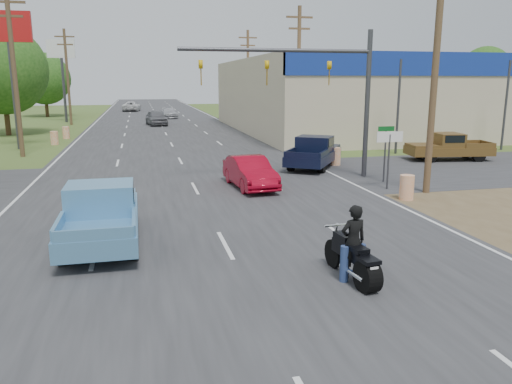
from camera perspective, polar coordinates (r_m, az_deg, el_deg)
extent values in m
cube|color=#2D2D30|center=(45.83, -10.25, 6.56)|extent=(15.00, 180.00, 0.02)
cube|color=#2D2D30|center=(24.09, -7.50, 1.37)|extent=(120.00, 10.00, 0.02)
cube|color=brown|center=(20.92, 26.64, -1.59)|extent=(8.00, 18.00, 0.01)
cube|color=#B7A88C|center=(56.98, 24.29, 10.12)|extent=(50.00, 28.00, 6.60)
cylinder|color=#4C3823|center=(21.94, 19.78, 12.79)|extent=(0.28, 0.28, 10.00)
cylinder|color=#4C3823|center=(38.37, 4.88, 13.05)|extent=(0.28, 0.28, 10.00)
cube|color=#4C3823|center=(38.64, 5.00, 19.29)|extent=(2.00, 0.14, 0.14)
cube|color=#4C3823|center=(38.56, 4.98, 18.11)|extent=(1.60, 0.14, 0.14)
cylinder|color=#4C3823|center=(55.79, -0.92, 12.92)|extent=(0.28, 0.28, 10.00)
cube|color=#4C3823|center=(55.97, -0.94, 17.22)|extent=(2.00, 0.14, 0.14)
cube|color=#4C3823|center=(55.91, -0.94, 16.41)|extent=(1.60, 0.14, 0.14)
cylinder|color=#4C3823|center=(34.32, -25.87, 11.94)|extent=(0.28, 0.28, 10.00)
cube|color=#4C3823|center=(34.62, -26.57, 18.87)|extent=(2.00, 0.14, 0.14)
cube|color=#4C3823|center=(34.53, -26.43, 17.56)|extent=(1.60, 0.14, 0.14)
cylinder|color=#4C3823|center=(58.00, -20.72, 12.12)|extent=(0.28, 0.28, 10.00)
cube|color=#4C3823|center=(58.18, -21.05, 16.25)|extent=(2.00, 0.14, 0.14)
cube|color=#4C3823|center=(58.12, -20.99, 15.47)|extent=(1.60, 0.14, 0.14)
cylinder|color=#422D19|center=(48.95, -26.58, 7.71)|extent=(0.44, 0.44, 3.24)
sphere|color=#1A4614|center=(48.87, -27.04, 12.33)|extent=(7.56, 7.56, 7.56)
cylinder|color=#422D19|center=(72.60, -22.81, 9.06)|extent=(0.44, 0.44, 2.88)
sphere|color=#1A4614|center=(72.54, -23.05, 11.83)|extent=(6.72, 6.72, 6.72)
cylinder|color=#422D19|center=(94.81, 24.48, 9.73)|extent=(0.44, 0.44, 3.60)
sphere|color=#1A4614|center=(94.78, 24.72, 12.38)|extent=(8.40, 8.40, 8.40)
cylinder|color=#422D19|center=(105.62, 4.82, 10.92)|extent=(0.44, 0.44, 3.42)
sphere|color=#1A4614|center=(105.58, 4.87, 13.18)|extent=(7.98, 7.98, 7.98)
cylinder|color=orange|center=(20.72, 16.85, 0.50)|extent=(0.56, 0.56, 1.00)
cylinder|color=orange|center=(28.42, 9.08, 4.03)|extent=(0.56, 0.56, 1.00)
cylinder|color=orange|center=(40.25, -22.05, 5.74)|extent=(0.56, 0.56, 1.00)
cylinder|color=orange|center=(44.14, -20.89, 6.36)|extent=(0.56, 0.56, 1.00)
cylinder|color=#3F3F44|center=(38.44, -25.99, 11.11)|extent=(0.30, 0.30, 9.00)
cube|color=#B21414|center=(38.61, -26.54, 16.59)|extent=(3.00, 0.35, 2.00)
cylinder|color=#3F3F44|center=(62.09, -21.14, 11.60)|extent=(0.30, 0.30, 9.00)
cube|color=white|center=(62.20, -21.42, 15.00)|extent=(3.00, 0.35, 2.00)
cylinder|color=#3F3F44|center=(22.41, 14.89, 3.31)|extent=(0.08, 0.08, 2.40)
cube|color=white|center=(22.27, 15.05, 6.11)|extent=(1.20, 0.05, 0.45)
cylinder|color=#3F3F44|center=(24.00, 14.50, 3.92)|extent=(0.08, 0.08, 2.40)
cube|color=#0C591E|center=(23.85, 14.67, 7.01)|extent=(0.80, 0.04, 0.22)
cylinder|color=#3F3F44|center=(24.98, 12.58, 9.65)|extent=(0.24, 0.24, 7.00)
cylinder|color=#3F3F44|center=(23.42, 2.49, 15.88)|extent=(9.00, 0.18, 0.18)
imported|color=gold|center=(24.18, 8.39, 14.59)|extent=(0.18, 0.40, 1.10)
imported|color=gold|center=(23.27, 1.25, 14.80)|extent=(0.18, 0.40, 1.10)
imported|color=gold|center=(22.72, -6.35, 14.79)|extent=(0.18, 0.40, 1.10)
imported|color=maroon|center=(22.05, -0.69, 2.24)|extent=(1.83, 4.29, 1.38)
cylinder|color=black|center=(11.57, 12.64, -9.40)|extent=(0.43, 0.77, 0.73)
cylinder|color=black|center=(12.87, 8.84, -6.96)|extent=(0.21, 0.74, 0.73)
cube|color=black|center=(12.13, 10.63, -6.66)|extent=(0.39, 1.35, 0.33)
cube|color=black|center=(12.28, 10.03, -5.29)|extent=(0.35, 0.64, 0.24)
cube|color=black|center=(11.80, 11.47, -6.33)|extent=(0.40, 0.64, 0.11)
cylinder|color=white|center=(12.49, 9.32, -3.74)|extent=(0.72, 0.14, 0.06)
cube|color=white|center=(11.29, 13.36, -8.67)|extent=(0.20, 0.04, 0.13)
imported|color=black|center=(11.94, 11.04, -6.02)|extent=(0.68, 0.49, 1.76)
cylinder|color=black|center=(16.84, -19.75, -2.74)|extent=(0.31, 0.82, 0.82)
cylinder|color=black|center=(16.72, -13.91, -2.47)|extent=(0.31, 0.82, 0.82)
cylinder|color=black|center=(13.81, -21.13, -6.14)|extent=(0.31, 0.82, 0.82)
cylinder|color=black|center=(13.67, -13.98, -5.84)|extent=(0.31, 0.82, 0.82)
cube|color=#568EB9|center=(15.17, -17.22, -3.32)|extent=(2.06, 5.31, 0.53)
cube|color=#568EB9|center=(16.62, -16.96, -0.74)|extent=(1.95, 2.02, 0.18)
cube|color=#568EB9|center=(15.10, -17.37, -0.68)|extent=(1.88, 1.60, 0.87)
cube|color=black|center=(15.07, -17.40, -0.12)|extent=(1.92, 1.28, 0.46)
cube|color=#568EB9|center=(12.57, -18.07, -4.70)|extent=(1.88, 0.09, 0.31)
cylinder|color=black|center=(29.25, 5.79, 4.15)|extent=(0.69, 0.82, 0.79)
cylinder|color=black|center=(28.87, 8.98, 3.95)|extent=(0.69, 0.82, 0.79)
cylinder|color=black|center=(26.31, 4.03, 3.25)|extent=(0.69, 0.82, 0.79)
cylinder|color=black|center=(25.89, 7.56, 3.02)|extent=(0.69, 0.82, 0.79)
cube|color=black|center=(27.53, 6.63, 4.07)|extent=(4.51, 5.38, 0.51)
cube|color=black|center=(28.97, 7.40, 5.12)|extent=(2.65, 2.67, 0.18)
cube|color=black|center=(27.54, 6.72, 5.48)|extent=(2.37, 2.30, 0.84)
cube|color=black|center=(27.52, 6.73, 5.79)|extent=(2.23, 2.06, 0.45)
cube|color=black|center=(25.06, 5.23, 4.18)|extent=(1.56, 1.08, 0.30)
cylinder|color=black|center=(30.73, 19.29, 3.88)|extent=(0.79, 0.39, 0.75)
cylinder|color=black|center=(32.16, 18.16, 4.32)|extent=(0.79, 0.39, 0.75)
cylinder|color=black|center=(32.03, 24.12, 3.82)|extent=(0.79, 0.39, 0.75)
cylinder|color=black|center=(33.42, 22.83, 4.25)|extent=(0.79, 0.39, 0.75)
cube|color=brown|center=(32.03, 21.16, 4.44)|extent=(5.13, 2.57, 0.49)
cube|color=brown|center=(31.38, 18.78, 5.04)|extent=(2.10, 2.04, 0.17)
cube|color=brown|center=(31.91, 21.09, 5.58)|extent=(1.71, 1.93, 0.80)
cube|color=black|center=(31.90, 21.11, 5.84)|extent=(1.42, 1.92, 0.42)
cube|color=brown|center=(33.10, 24.97, 5.01)|extent=(0.32, 1.73, 0.28)
imported|color=slate|center=(55.03, -11.33, 8.31)|extent=(2.48, 4.87, 1.59)
imported|color=#B0B0B5|center=(65.57, -9.91, 8.88)|extent=(2.20, 4.61, 1.30)
imported|color=silver|center=(82.27, -14.03, 9.47)|extent=(2.97, 5.53, 1.48)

